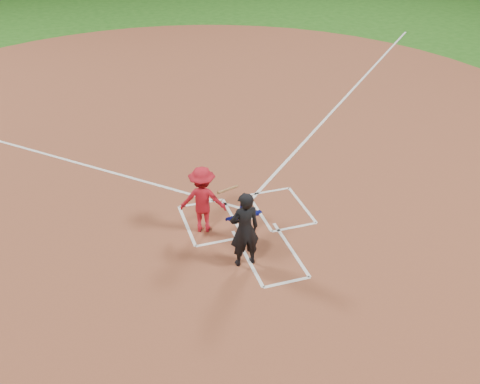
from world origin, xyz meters
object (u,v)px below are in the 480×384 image
object	(u,v)px
catcher	(245,219)
umpire	(245,230)
batter_at_plate	(203,200)
home_plate	(246,215)

from	to	relation	value
catcher	umpire	distance (m)	1.11
catcher	batter_at_plate	size ratio (longest dim) A/B	0.60
home_plate	umpire	world-z (taller)	umpire
home_plate	umpire	size ratio (longest dim) A/B	0.32
home_plate	batter_at_plate	bearing A→B (deg)	13.03
home_plate	batter_at_plate	world-z (taller)	batter_at_plate
home_plate	catcher	bearing A→B (deg)	70.04
catcher	umpire	size ratio (longest dim) A/B	0.56
home_plate	batter_at_plate	size ratio (longest dim) A/B	0.34
batter_at_plate	catcher	bearing A→B (deg)	-34.95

